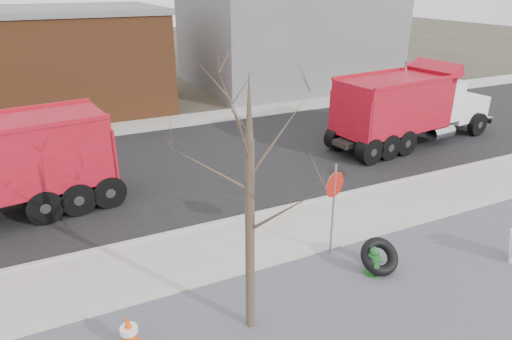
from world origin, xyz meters
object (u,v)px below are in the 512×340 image
stop_sign (334,194)px  dump_truck_red_a (410,105)px  fire_hydrant (373,262)px  truck_tire (379,256)px

stop_sign → dump_truck_red_a: 9.70m
fire_hydrant → stop_sign: 1.85m
stop_sign → dump_truck_red_a: (7.78, 5.80, -0.02)m
stop_sign → dump_truck_red_a: dump_truck_red_a is taller
stop_sign → truck_tire: bearing=-57.1°
truck_tire → stop_sign: bearing=118.6°
fire_hydrant → stop_sign: bearing=124.4°
fire_hydrant → truck_tire: truck_tire is taller
fire_hydrant → truck_tire: size_ratio=0.73×
truck_tire → dump_truck_red_a: size_ratio=0.13×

